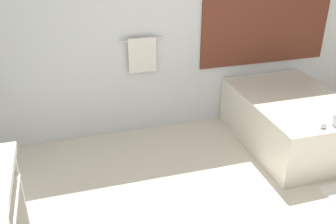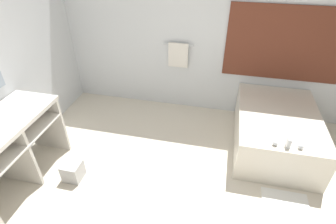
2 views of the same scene
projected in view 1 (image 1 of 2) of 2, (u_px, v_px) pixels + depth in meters
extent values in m
cube|color=silver|center=(165.00, 19.00, 4.22)|extent=(7.40, 0.06, 2.70)
cube|color=brown|center=(267.00, 19.00, 4.53)|extent=(1.70, 0.02, 1.10)
cylinder|color=silver|center=(141.00, 40.00, 4.18)|extent=(0.50, 0.02, 0.02)
cube|color=silver|center=(142.00, 55.00, 4.25)|extent=(0.32, 0.04, 0.40)
cube|color=silver|center=(291.00, 120.00, 4.32)|extent=(1.08, 1.57, 0.58)
ellipsoid|color=white|center=(293.00, 110.00, 4.26)|extent=(0.78, 1.13, 0.30)
sphere|color=silver|center=(324.00, 125.00, 3.56)|extent=(0.06, 0.06, 0.06)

